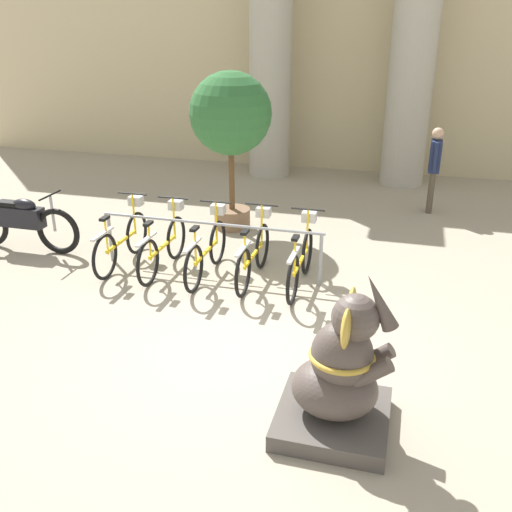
% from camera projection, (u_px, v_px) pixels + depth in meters
% --- Properties ---
extents(ground_plane, '(60.00, 60.00, 0.00)m').
position_uv_depth(ground_plane, '(235.00, 350.00, 6.41)').
color(ground_plane, '#9E937F').
extents(building_facade, '(20.00, 0.20, 6.00)m').
position_uv_depth(building_facade, '(346.00, 38.00, 12.88)').
color(building_facade, '#C6B78E').
rests_on(building_facade, ground_plane).
extents(column_left, '(1.17, 1.17, 5.16)m').
position_uv_depth(column_left, '(270.00, 57.00, 12.51)').
color(column_left, '#ADA899').
rests_on(column_left, ground_plane).
extents(column_right, '(1.17, 1.17, 5.16)m').
position_uv_depth(column_right, '(413.00, 60.00, 11.77)').
color(column_right, '#ADA899').
rests_on(column_right, ground_plane).
extents(bike_rack, '(3.32, 0.05, 0.77)m').
position_uv_depth(bike_rack, '(210.00, 234.00, 8.15)').
color(bike_rack, gray).
rests_on(bike_rack, ground_plane).
extents(bicycle_0, '(0.48, 1.66, 1.00)m').
position_uv_depth(bicycle_0, '(123.00, 239.00, 8.49)').
color(bicycle_0, black).
rests_on(bicycle_0, ground_plane).
extents(bicycle_1, '(0.48, 1.66, 1.00)m').
position_uv_depth(bicycle_1, '(164.00, 245.00, 8.29)').
color(bicycle_1, black).
rests_on(bicycle_1, ground_plane).
extents(bicycle_2, '(0.48, 1.66, 1.00)m').
position_uv_depth(bicycle_2, '(207.00, 250.00, 8.10)').
color(bicycle_2, black).
rests_on(bicycle_2, ground_plane).
extents(bicycle_3, '(0.48, 1.66, 1.00)m').
position_uv_depth(bicycle_3, '(254.00, 253.00, 7.98)').
color(bicycle_3, black).
rests_on(bicycle_3, ground_plane).
extents(bicycle_4, '(0.48, 1.66, 1.00)m').
position_uv_depth(bicycle_4, '(301.00, 259.00, 7.79)').
color(bicycle_4, black).
rests_on(bicycle_4, ground_plane).
extents(elephant_statue, '(1.00, 1.00, 1.58)m').
position_uv_depth(elephant_statue, '(339.00, 377.00, 5.02)').
color(elephant_statue, '#4C4742').
rests_on(elephant_statue, ground_plane).
extents(motorcycle, '(2.04, 0.55, 0.97)m').
position_uv_depth(motorcycle, '(22.00, 221.00, 8.99)').
color(motorcycle, black).
rests_on(motorcycle, ground_plane).
extents(person_pedestrian, '(0.21, 0.47, 1.60)m').
position_uv_depth(person_pedestrian, '(434.00, 163.00, 10.58)').
color(person_pedestrian, brown).
rests_on(person_pedestrian, ground_plane).
extents(potted_tree, '(1.37, 1.37, 2.67)m').
position_uv_depth(potted_tree, '(231.00, 119.00, 9.41)').
color(potted_tree, brown).
rests_on(potted_tree, ground_plane).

